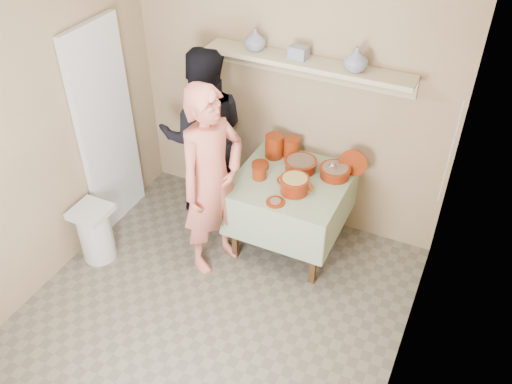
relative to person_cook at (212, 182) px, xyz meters
The scene contains 22 objects.
ground 1.22m from the person_cook, 70.90° to the right, with size 3.50×3.50×0.00m, color #686251.
tile_panel 1.20m from the person_cook, behind, with size 0.06×0.70×2.00m, color silver.
plate_stack_a 0.78m from the person_cook, 72.28° to the left, with size 0.17×0.17×0.22m, color #6D1C06.
plate_stack_b 0.90m from the person_cook, 65.18° to the left, with size 0.15×0.15×0.19m, color #6D1C06.
bowl_stack 0.46m from the person_cook, 55.38° to the left, with size 0.12×0.12×0.12m, color #6D1C06.
empty_bowl 0.57m from the person_cook, 69.27° to the left, with size 0.16×0.16×0.05m, color #6D1C06.
propped_lid 1.25m from the person_cook, 38.53° to the left, with size 0.25×0.25×0.02m, color #6D1C06.
vase_right 1.52m from the person_cook, 42.33° to the left, with size 0.19×0.19×0.20m, color navy.
vase_left 1.25m from the person_cook, 90.13° to the left, with size 0.18×0.18×0.19m, color navy.
ceramic_box 1.28m from the person_cook, 64.56° to the left, with size 0.15×0.11×0.11m, color navy.
person_cook is the anchor object (origin of this frame).
person_helper 0.77m from the person_cook, 124.67° to the left, with size 0.85×0.66×1.75m, color black.
room_shell 1.11m from the person_cook, 70.90° to the right, with size 3.04×3.54×2.62m.
serving_table 0.76m from the person_cook, 42.78° to the left, with size 0.97×0.97×0.76m.
cazuela_meat_a 0.85m from the person_cook, 50.47° to the left, with size 0.30×0.30×0.10m.
cazuela_meat_b 1.09m from the person_cook, 38.52° to the left, with size 0.28×0.28×0.10m.
ladle 1.06m from the person_cook, 38.68° to the left, with size 0.08×0.26×0.19m.
cazuela_rice 0.69m from the person_cook, 27.88° to the left, with size 0.33×0.25×0.14m.
front_plate 0.55m from the person_cook, 11.95° to the left, with size 0.16×0.16×0.03m.
wall_shelf 1.26m from the person_cook, 61.02° to the left, with size 1.80×0.25×0.21m.
trash_bin 1.25m from the person_cook, 156.64° to the right, with size 0.32×0.32×0.56m.
electrical_cord 1.91m from the person_cook, 21.46° to the left, with size 0.01×0.05×0.90m.
Camera 1 is at (1.61, -2.33, 3.57)m, focal length 38.00 mm.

